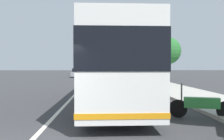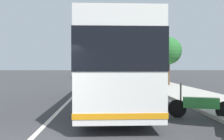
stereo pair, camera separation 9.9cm
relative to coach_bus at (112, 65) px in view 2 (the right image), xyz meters
The scene contains 10 objects.
sidewalk_curb 6.38m from the coach_bus, 61.62° to the right, with size 110.00×3.60×0.14m, color #B2ADA3.
lane_divider_line 4.24m from the coach_bus, 39.31° to the left, with size 110.00×0.16×0.01m, color silver.
coach_bus is the anchor object (origin of this frame).
motorcycle_angled 4.99m from the coach_bus, 138.99° to the right, with size 0.75×2.26×1.28m.
car_side_street 38.11m from the coach_bus, ahead, with size 4.74×2.02×1.48m.
car_oncoming 29.20m from the coach_bus, ahead, with size 4.52×1.96×1.57m.
car_ahead_same_lane 19.26m from the coach_bus, ahead, with size 4.52×2.07×1.52m.
roadside_tree_mid_block 11.46m from the coach_bus, 30.54° to the right, with size 2.66×2.66×4.77m.
roadside_tree_far_block 22.75m from the coach_bus, 15.81° to the right, with size 3.74×3.74×7.11m.
utility_pole 11.49m from the coach_bus, 25.66° to the right, with size 0.31×0.31×7.30m, color slate.
Camera 2 is at (-4.61, -1.90, 1.92)m, focal length 36.23 mm.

